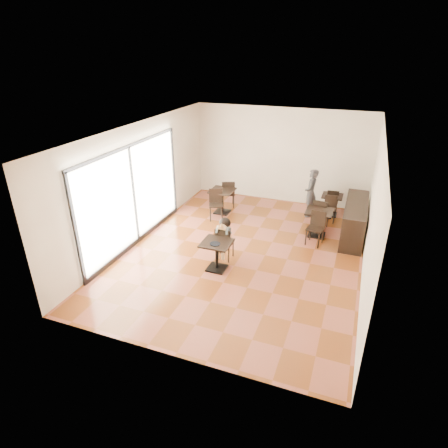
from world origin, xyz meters
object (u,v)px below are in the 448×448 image
at_px(chair_left_a, 228,193).
at_px(adult_patron, 311,193).
at_px(cafe_table_back, 331,205).
at_px(chair_left_b, 216,205).
at_px(child, 225,239).
at_px(chair_mid_b, 315,229).
at_px(chair_mid_a, 321,214).
at_px(cafe_table_left, 222,201).
at_px(cafe_table_mid, 318,223).
at_px(child_chair, 225,243).
at_px(chair_back_b, 330,210).
at_px(chair_back_a, 332,201).
at_px(child_table, 217,256).

bearing_deg(chair_left_a, adult_patron, 161.05).
height_order(adult_patron, cafe_table_back, adult_patron).
bearing_deg(chair_left_b, adult_patron, 2.43).
bearing_deg(child, chair_mid_b, 37.76).
relative_size(cafe_table_back, chair_mid_a, 0.72).
bearing_deg(cafe_table_left, chair_left_a, 90.00).
bearing_deg(cafe_table_back, chair_left_a, -171.35).
height_order(cafe_table_mid, cafe_table_back, cafe_table_mid).
height_order(child_chair, chair_back_b, child_chair).
bearing_deg(cafe_table_mid, chair_back_a, 83.77).
height_order(cafe_table_left, chair_back_b, chair_back_b).
height_order(child_table, cafe_table_left, cafe_table_left).
xyz_separation_m(cafe_table_mid, chair_back_b, (0.20, 1.11, 0.02)).
xyz_separation_m(cafe_table_back, chair_mid_a, (-0.20, -1.11, 0.13)).
height_order(child, cafe_table_back, child).
distance_m(adult_patron, chair_mid_b, 1.98).
distance_m(cafe_table_left, chair_left_a, 0.56).
bearing_deg(child_table, chair_mid_a, 57.69).
bearing_deg(chair_back_a, chair_left_b, 25.69).
bearing_deg(child_chair, chair_mid_b, -142.24).
xyz_separation_m(adult_patron, chair_mid_b, (0.45, -1.91, -0.30)).
relative_size(cafe_table_mid, chair_back_b, 0.96).
height_order(child, cafe_table_left, child).
bearing_deg(child_chair, chair_left_a, -71.34).
distance_m(child_chair, adult_patron, 3.85).
distance_m(child_table, chair_left_b, 2.95).
height_order(child_table, chair_back_b, chair_back_b).
bearing_deg(chair_back_a, chair_mid_b, 82.36).
xyz_separation_m(child_chair, chair_left_b, (-1.11, 2.18, 0.03)).
xyz_separation_m(cafe_table_left, chair_back_b, (3.36, 0.51, 0.01)).
bearing_deg(cafe_table_mid, child, -133.79).
height_order(cafe_table_mid, chair_left_a, chair_left_a).
xyz_separation_m(child, chair_left_b, (-1.11, 2.18, -0.09)).
height_order(chair_mid_a, chair_mid_b, same).
height_order(cafe_table_mid, chair_back_a, chair_back_a).
bearing_deg(cafe_table_mid, chair_mid_a, 90.00).
bearing_deg(chair_left_a, chair_back_a, 168.76).
bearing_deg(cafe_table_mid, adult_patron, 108.20).
distance_m(chair_mid_b, chair_back_a, 2.43).
relative_size(cafe_table_back, chair_mid_b, 0.72).
xyz_separation_m(child_table, chair_back_a, (2.25, 4.55, 0.03)).
height_order(cafe_table_left, cafe_table_back, cafe_table_left).
bearing_deg(adult_patron, chair_back_a, 125.44).
bearing_deg(cafe_table_left, chair_back_b, 8.65).
height_order(child, chair_left_a, child).
bearing_deg(chair_back_b, adult_patron, 156.14).
height_order(cafe_table_left, chair_left_a, chair_left_a).
relative_size(child_table, child_chair, 0.83).
relative_size(cafe_table_back, chair_left_b, 0.71).
relative_size(chair_left_a, chair_back_b, 1.17).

